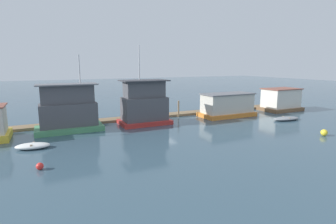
# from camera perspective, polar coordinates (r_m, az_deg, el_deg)

# --- Properties ---
(ground_plane) EXTENTS (200.00, 200.00, 0.00)m
(ground_plane) POSITION_cam_1_polar(r_m,az_deg,el_deg) (32.02, -0.77, -2.17)
(ground_plane) COLOR #385160
(dock_walkway) EXTENTS (51.00, 1.93, 0.30)m
(dock_walkway) POSITION_cam_1_polar(r_m,az_deg,el_deg) (34.85, -2.96, -0.91)
(dock_walkway) COLOR #846B4C
(dock_walkway) RESTS_ON ground_plane
(houseboat_green) EXTENTS (6.74, 3.35, 7.91)m
(houseboat_green) POSITION_cam_1_polar(r_m,az_deg,el_deg) (29.29, -20.82, 0.27)
(houseboat_green) COLOR #4C9360
(houseboat_green) RESTS_ON ground_plane
(houseboat_red) EXTENTS (5.83, 3.66, 9.06)m
(houseboat_red) POSITION_cam_1_polar(r_m,az_deg,el_deg) (30.78, -5.17, 1.66)
(houseboat_red) COLOR red
(houseboat_red) RESTS_ON ground_plane
(houseboat_orange) EXTENTS (7.44, 3.65, 3.11)m
(houseboat_orange) POSITION_cam_1_polar(r_m,az_deg,el_deg) (36.30, 12.75, 1.45)
(houseboat_orange) COLOR orange
(houseboat_orange) RESTS_ON ground_plane
(houseboat_brown) EXTENTS (5.83, 3.96, 3.37)m
(houseboat_brown) POSITION_cam_1_polar(r_m,az_deg,el_deg) (43.41, 23.33, 2.44)
(houseboat_brown) COLOR brown
(houseboat_brown) RESTS_ON ground_plane
(dinghy_white) EXTENTS (2.91, 1.79, 0.49)m
(dinghy_white) POSITION_cam_1_polar(r_m,az_deg,el_deg) (24.72, -27.38, -6.57)
(dinghy_white) COLOR white
(dinghy_white) RESTS_ON ground_plane
(dinghy_grey) EXTENTS (3.86, 1.83, 0.43)m
(dinghy_grey) POSITION_cam_1_polar(r_m,az_deg,el_deg) (36.17, 24.35, -1.30)
(dinghy_grey) COLOR gray
(dinghy_grey) RESTS_ON ground_plane
(mooring_post_near_left) EXTENTS (0.21, 0.21, 1.62)m
(mooring_post_near_left) POSITION_cam_1_polar(r_m,az_deg,el_deg) (31.38, -15.93, -1.32)
(mooring_post_near_left) COLOR #846B4C
(mooring_post_near_left) RESTS_ON ground_plane
(mooring_post_far_right) EXTENTS (0.21, 0.21, 2.19)m
(mooring_post_far_right) POSITION_cam_1_polar(r_m,az_deg,el_deg) (34.84, 2.30, 0.68)
(mooring_post_far_right) COLOR #846B4C
(mooring_post_far_right) RESTS_ON ground_plane
(buoy_red) EXTENTS (0.49, 0.49, 0.49)m
(buoy_red) POSITION_cam_1_polar(r_m,az_deg,el_deg) (19.78, -26.13, -10.55)
(buoy_red) COLOR red
(buoy_red) RESTS_ON ground_plane
(buoy_yellow) EXTENTS (0.65, 0.65, 0.65)m
(buoy_yellow) POSITION_cam_1_polar(r_m,az_deg,el_deg) (30.05, 30.85, -3.87)
(buoy_yellow) COLOR yellow
(buoy_yellow) RESTS_ON ground_plane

